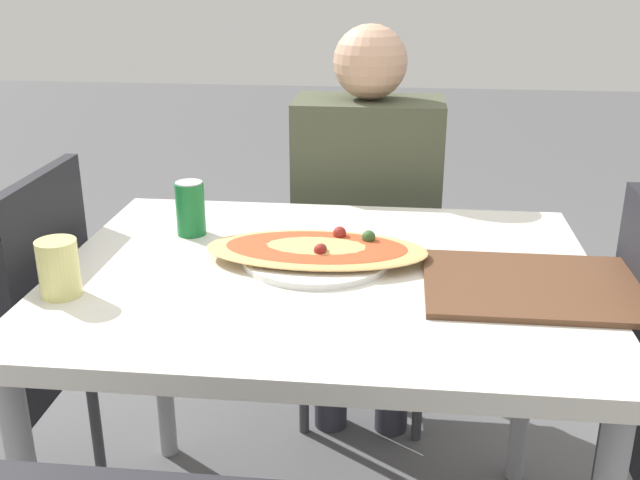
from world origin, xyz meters
name	(u,v)px	position (x,y,z in m)	size (l,w,h in m)	color
dining_table	(325,306)	(0.00, 0.00, 0.68)	(1.10, 0.86, 0.76)	silver
chair_far_seated	(367,247)	(0.05, 0.76, 0.52)	(0.40, 0.40, 0.93)	black
chair_side_left	(13,344)	(-0.74, 0.06, 0.52)	(0.40, 0.40, 0.93)	black
person_seated	(367,201)	(0.05, 0.65, 0.71)	(0.41, 0.26, 1.20)	#2D2D38
pizza_main	(317,252)	(-0.02, 0.05, 0.78)	(0.47, 0.31, 0.05)	white
soda_can	(190,208)	(-0.33, 0.18, 0.82)	(0.07, 0.07, 0.12)	#197233
drink_glass	(59,268)	(-0.48, -0.17, 0.82)	(0.08, 0.08, 0.11)	#E0DB7F
serving_tray	(532,286)	(0.41, -0.05, 0.77)	(0.41, 0.31, 0.01)	brown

